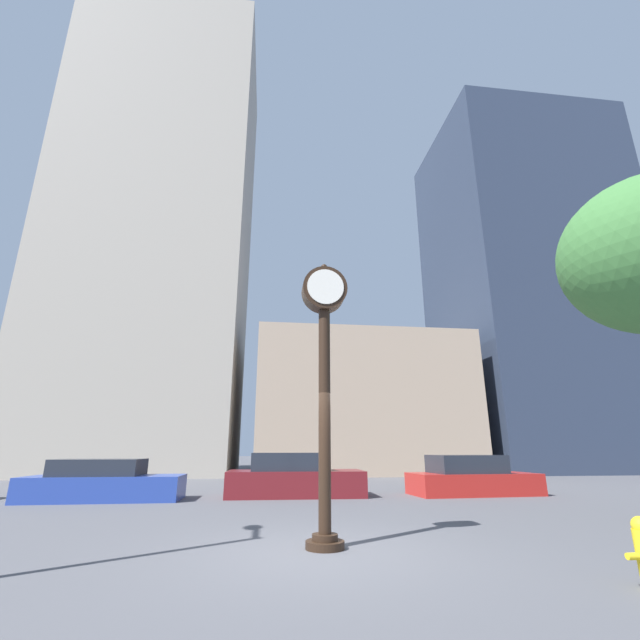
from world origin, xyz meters
TOP-DOWN VIEW (x-y plane):
  - ground_plane at (0.00, 0.00)m, footprint 200.00×200.00m
  - building_tall_tower at (-9.50, 24.00)m, footprint 13.03×12.00m
  - building_storefront_row at (5.55, 24.00)m, footprint 14.19×12.00m
  - building_glass_modern at (20.69, 24.00)m, footprint 13.84×12.00m
  - street_clock at (0.09, 0.26)m, footprint 0.84×0.64m
  - car_blue at (-5.94, 7.76)m, footprint 4.73×1.79m
  - car_maroon at (0.11, 8.29)m, footprint 4.68×2.04m
  - car_red at (6.41, 8.05)m, footprint 4.52×2.08m

SIDE VIEW (x-z plane):
  - ground_plane at x=0.00m, z-range 0.00..0.00m
  - car_blue at x=-5.94m, z-range -0.10..1.15m
  - car_red at x=6.41m, z-range -0.11..1.23m
  - car_maroon at x=0.11m, z-range -0.11..1.31m
  - street_clock at x=0.09m, z-range 0.65..5.65m
  - building_storefront_row at x=5.55m, z-range 0.00..9.05m
  - building_glass_modern at x=20.69m, z-range 0.00..29.20m
  - building_tall_tower at x=-9.50m, z-range 0.00..35.36m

